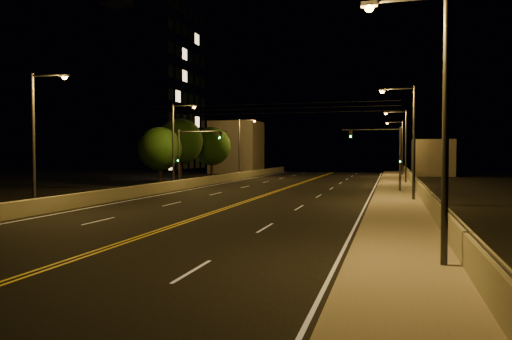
% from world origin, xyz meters
% --- Properties ---
extents(ground, '(160.00, 160.00, 0.00)m').
position_xyz_m(ground, '(0.00, 0.00, 0.00)').
color(ground, black).
rests_on(ground, ground).
extents(road, '(18.00, 120.00, 0.02)m').
position_xyz_m(road, '(0.00, 20.00, 0.01)').
color(road, black).
rests_on(road, ground).
extents(sidewalk, '(3.60, 120.00, 0.30)m').
position_xyz_m(sidewalk, '(10.80, 20.00, 0.15)').
color(sidewalk, gray).
rests_on(sidewalk, ground).
extents(curb, '(0.14, 120.00, 0.15)m').
position_xyz_m(curb, '(8.93, 20.00, 0.07)').
color(curb, gray).
rests_on(curb, ground).
extents(parapet_wall, '(0.30, 120.00, 1.00)m').
position_xyz_m(parapet_wall, '(12.45, 20.00, 0.80)').
color(parapet_wall, gray).
rests_on(parapet_wall, sidewalk).
extents(jersey_barrier, '(0.45, 120.00, 0.93)m').
position_xyz_m(jersey_barrier, '(-9.63, 20.00, 0.46)').
color(jersey_barrier, gray).
rests_on(jersey_barrier, ground).
extents(distant_building_right, '(6.00, 10.00, 5.62)m').
position_xyz_m(distant_building_right, '(16.50, 71.43, 2.81)').
color(distant_building_right, slate).
rests_on(distant_building_right, ground).
extents(distant_building_left, '(8.00, 8.00, 9.01)m').
position_xyz_m(distant_building_left, '(-16.00, 71.09, 4.51)').
color(distant_building_left, slate).
rests_on(distant_building_left, ground).
extents(parapet_rail, '(0.06, 120.00, 0.06)m').
position_xyz_m(parapet_rail, '(12.45, 20.00, 1.33)').
color(parapet_rail, black).
rests_on(parapet_rail, parapet_wall).
extents(lane_markings, '(17.32, 116.00, 0.00)m').
position_xyz_m(lane_markings, '(0.00, 19.93, 0.02)').
color(lane_markings, silver).
rests_on(lane_markings, road).
extents(streetlight_0, '(2.55, 0.28, 8.27)m').
position_xyz_m(streetlight_0, '(11.50, 3.06, 4.83)').
color(streetlight_0, '#2D2D33').
rests_on(streetlight_0, ground).
extents(streetlight_1, '(2.55, 0.28, 8.27)m').
position_xyz_m(streetlight_1, '(11.50, 24.35, 4.83)').
color(streetlight_1, '#2D2D33').
rests_on(streetlight_1, ground).
extents(streetlight_2, '(2.55, 0.28, 8.27)m').
position_xyz_m(streetlight_2, '(11.50, 45.08, 4.83)').
color(streetlight_2, '#2D2D33').
rests_on(streetlight_2, ground).
extents(streetlight_3, '(2.55, 0.28, 8.27)m').
position_xyz_m(streetlight_3, '(11.50, 64.30, 4.83)').
color(streetlight_3, '#2D2D33').
rests_on(streetlight_3, ground).
extents(streetlight_4, '(2.55, 0.28, 8.27)m').
position_xyz_m(streetlight_4, '(-9.90, 12.60, 4.83)').
color(streetlight_4, '#2D2D33').
rests_on(streetlight_4, ground).
extents(streetlight_5, '(2.55, 0.28, 8.27)m').
position_xyz_m(streetlight_5, '(-9.90, 32.15, 4.83)').
color(streetlight_5, '#2D2D33').
rests_on(streetlight_5, ground).
extents(streetlight_6, '(2.55, 0.28, 8.27)m').
position_xyz_m(streetlight_6, '(-9.90, 53.84, 4.83)').
color(streetlight_6, '#2D2D33').
rests_on(streetlight_6, ground).
extents(traffic_signal_right, '(5.11, 0.31, 5.83)m').
position_xyz_m(traffic_signal_right, '(9.97, 32.58, 3.71)').
color(traffic_signal_right, '#2D2D33').
rests_on(traffic_signal_right, ground).
extents(traffic_signal_left, '(5.11, 0.31, 5.83)m').
position_xyz_m(traffic_signal_left, '(-8.77, 32.58, 3.71)').
color(traffic_signal_left, '#2D2D33').
rests_on(traffic_signal_left, ground).
extents(overhead_wires, '(22.00, 0.03, 0.83)m').
position_xyz_m(overhead_wires, '(0.00, 29.50, 7.40)').
color(overhead_wires, black).
extents(building_tower, '(24.00, 15.00, 27.61)m').
position_xyz_m(building_tower, '(-31.10, 56.84, 13.23)').
color(building_tower, slate).
rests_on(building_tower, ground).
extents(tree_0, '(4.67, 4.67, 6.33)m').
position_xyz_m(tree_0, '(-13.58, 36.16, 3.98)').
color(tree_0, black).
rests_on(tree_0, ground).
extents(tree_1, '(5.87, 5.87, 7.95)m').
position_xyz_m(tree_1, '(-15.78, 46.38, 5.01)').
color(tree_1, black).
rests_on(tree_1, ground).
extents(tree_2, '(5.27, 5.27, 7.14)m').
position_xyz_m(tree_2, '(-13.64, 52.11, 4.50)').
color(tree_2, black).
rests_on(tree_2, ground).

